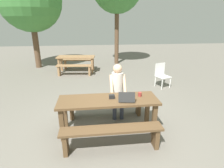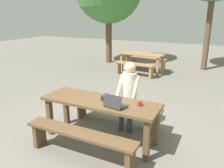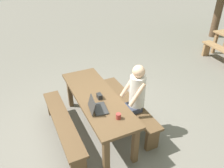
{
  "view_description": "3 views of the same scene",
  "coord_description": "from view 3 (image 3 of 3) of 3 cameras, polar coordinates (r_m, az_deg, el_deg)",
  "views": [
    {
      "loc": [
        -0.34,
        -3.56,
        2.37
      ],
      "look_at": [
        0.11,
        0.25,
        1.02
      ],
      "focal_mm": 29.37,
      "sensor_mm": 36.0,
      "label": 1
    },
    {
      "loc": [
        1.88,
        -3.29,
        2.25
      ],
      "look_at": [
        0.11,
        0.25,
        1.02
      ],
      "focal_mm": 36.74,
      "sensor_mm": 36.0,
      "label": 2
    },
    {
      "loc": [
        3.06,
        -1.15,
        2.99
      ],
      "look_at": [
        0.11,
        0.25,
        1.02
      ],
      "focal_mm": 35.44,
      "sensor_mm": 36.0,
      "label": 3
    }
  ],
  "objects": [
    {
      "name": "ground_plane",
      "position": [
        4.43,
        -3.62,
        -11.44
      ],
      "size": [
        30.0,
        30.0,
        0.0
      ],
      "primitive_type": "plane",
      "color": "slate"
    },
    {
      "name": "bench_far",
      "position": [
        4.42,
        4.19,
        -5.48
      ],
      "size": [
        1.92,
        0.3,
        0.48
      ],
      "color": "brown",
      "rests_on": "ground"
    },
    {
      "name": "picnic_table_front",
      "position": [
        4.01,
        -3.93,
        -4.53
      ],
      "size": [
        2.13,
        0.7,
        0.77
      ],
      "color": "brown",
      "rests_on": "ground"
    },
    {
      "name": "bench_mid_south",
      "position": [
        7.48,
        26.63,
        7.11
      ],
      "size": [
        1.58,
        0.46,
        0.48
      ],
      "rotation": [
        0.0,
        0.0,
        -0.1
      ],
      "color": "#9E754C",
      "rests_on": "ground"
    },
    {
      "name": "small_pouch",
      "position": [
        3.87,
        -3.25,
        -3.15
      ],
      "size": [
        0.12,
        0.07,
        0.09
      ],
      "color": "black",
      "rests_on": "picnic_table_front"
    },
    {
      "name": "coffee_mug",
      "position": [
        3.42,
        1.67,
        -8.3
      ],
      "size": [
        0.08,
        0.08,
        0.09
      ],
      "color": "#99332D",
      "rests_on": "picnic_table_front"
    },
    {
      "name": "laptop",
      "position": [
        3.59,
        -3.95,
        -5.97
      ],
      "size": [
        0.37,
        0.32,
        0.22
      ],
      "rotation": [
        0.0,
        0.0,
        2.99
      ],
      "color": "#2D2D2D",
      "rests_on": "picnic_table_front"
    },
    {
      "name": "person_seated",
      "position": [
        3.94,
        6.04,
        -2.77
      ],
      "size": [
        0.39,
        0.4,
        1.37
      ],
      "color": "#333847",
      "rests_on": "ground"
    },
    {
      "name": "bench_near",
      "position": [
        4.06,
        -12.57,
        -10.13
      ],
      "size": [
        1.92,
        0.3,
        0.48
      ],
      "color": "brown",
      "rests_on": "ground"
    }
  ]
}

